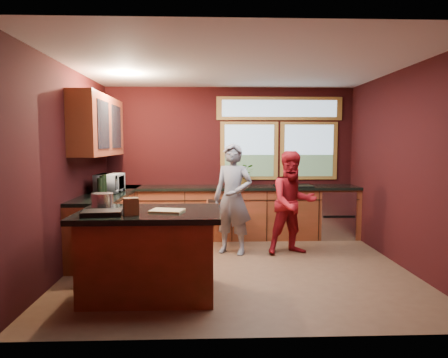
{
  "coord_description": "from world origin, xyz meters",
  "views": [
    {
      "loc": [
        -0.38,
        -5.32,
        1.69
      ],
      "look_at": [
        -0.17,
        0.4,
        1.17
      ],
      "focal_mm": 32.0,
      "sensor_mm": 36.0,
      "label": 1
    }
  ],
  "objects": [
    {
      "name": "microwave",
      "position": [
        -1.92,
        0.85,
        1.07
      ],
      "size": [
        0.38,
        0.54,
        0.29
      ],
      "primitive_type": "imported",
      "rotation": [
        0.0,
        0.0,
        1.53
      ],
      "color": "#999999",
      "rests_on": "left_counter"
    },
    {
      "name": "paper_bag",
      "position": [
        -1.19,
        -1.2,
        1.03
      ],
      "size": [
        0.18,
        0.16,
        0.18
      ],
      "primitive_type": "cube",
      "rotation": [
        0.0,
        0.0,
        0.31
      ],
      "color": "brown",
      "rests_on": "island"
    },
    {
      "name": "person_grey",
      "position": [
        -0.02,
        0.69,
        0.84
      ],
      "size": [
        0.73,
        0.62,
        1.69
      ],
      "primitive_type": "imported",
      "rotation": [
        0.0,
        0.0,
        -0.43
      ],
      "color": "slate",
      "rests_on": "floor"
    },
    {
      "name": "floor",
      "position": [
        0.0,
        0.0,
        0.0
      ],
      "size": [
        4.5,
        4.5,
        0.0
      ],
      "primitive_type": "plane",
      "color": "brown",
      "rests_on": "ground"
    },
    {
      "name": "back_counter",
      "position": [
        0.2,
        1.7,
        0.46
      ],
      "size": [
        4.5,
        0.64,
        0.93
      ],
      "color": "#5E3016",
      "rests_on": "floor"
    },
    {
      "name": "left_counter",
      "position": [
        -1.95,
        0.85,
        0.47
      ],
      "size": [
        0.64,
        2.3,
        0.93
      ],
      "color": "#5E3016",
      "rests_on": "floor"
    },
    {
      "name": "cutting_board",
      "position": [
        -0.84,
        -1.0,
        0.95
      ],
      "size": [
        0.4,
        0.32,
        0.02
      ],
      "primitive_type": "cube",
      "rotation": [
        0.0,
        0.0,
        -0.22
      ],
      "color": "tan",
      "rests_on": "island"
    },
    {
      "name": "potted_plant",
      "position": [
        0.23,
        1.75,
        1.12
      ],
      "size": [
        0.35,
        0.3,
        0.38
      ],
      "primitive_type": "imported",
      "color": "#999999",
      "rests_on": "back_counter"
    },
    {
      "name": "paper_towel",
      "position": [
        0.03,
        1.7,
        1.07
      ],
      "size": [
        0.12,
        0.12,
        0.28
      ],
      "primitive_type": "cylinder",
      "color": "white",
      "rests_on": "back_counter"
    },
    {
      "name": "island",
      "position": [
        -1.04,
        -0.95,
        0.48
      ],
      "size": [
        1.55,
        1.05,
        0.95
      ],
      "color": "#5E3016",
      "rests_on": "floor"
    },
    {
      "name": "room_shell",
      "position": [
        -0.6,
        0.32,
        1.8
      ],
      "size": [
        4.52,
        4.02,
        2.71
      ],
      "color": "black",
      "rests_on": "ground"
    },
    {
      "name": "person_red",
      "position": [
        0.88,
        0.64,
        0.79
      ],
      "size": [
        0.88,
        0.75,
        1.57
      ],
      "primitive_type": "imported",
      "rotation": [
        0.0,
        0.0,
        0.22
      ],
      "color": "maroon",
      "rests_on": "floor"
    },
    {
      "name": "black_tray",
      "position": [
        -1.49,
        -1.2,
        0.97
      ],
      "size": [
        0.44,
        0.33,
        0.05
      ],
      "primitive_type": "cube",
      "rotation": [
        0.0,
        0.0,
        0.14
      ],
      "color": "black",
      "rests_on": "island"
    },
    {
      "name": "stock_pot",
      "position": [
        -1.59,
        -0.8,
        1.03
      ],
      "size": [
        0.24,
        0.24,
        0.18
      ],
      "primitive_type": "cylinder",
      "color": "#BDBCC1",
      "rests_on": "island"
    }
  ]
}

